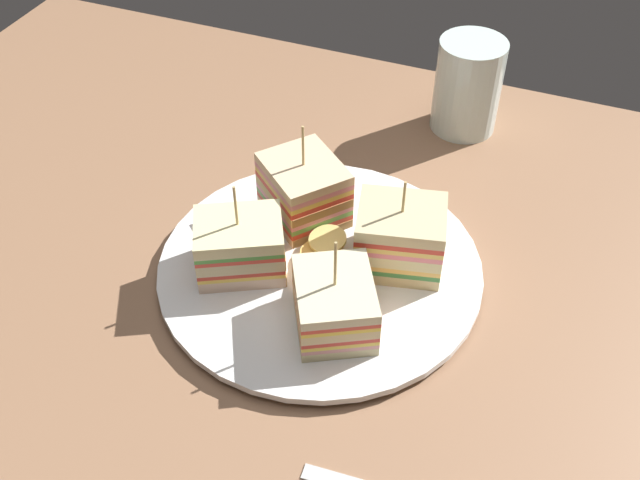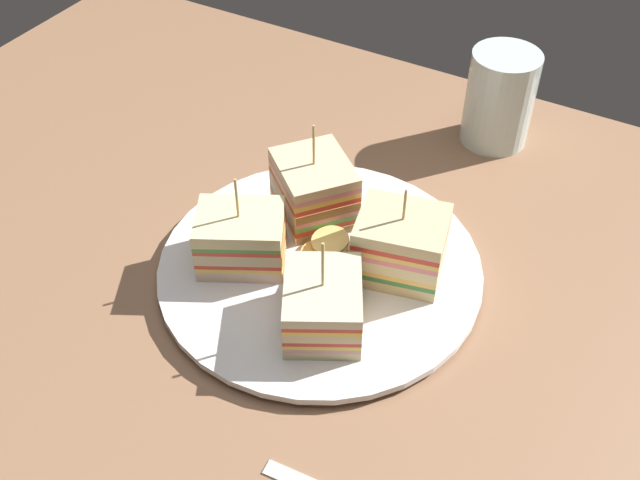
{
  "view_description": "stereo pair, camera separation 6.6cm",
  "coord_description": "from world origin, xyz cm",
  "px_view_note": "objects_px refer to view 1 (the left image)",
  "views": [
    {
      "loc": [
        -17.44,
        44.23,
        49.61
      ],
      "look_at": [
        0.0,
        0.0,
        4.22
      ],
      "focal_mm": 42.32,
      "sensor_mm": 36.0,
      "label": 1
    },
    {
      "loc": [
        -23.37,
        41.41,
        49.61
      ],
      "look_at": [
        0.0,
        0.0,
        4.22
      ],
      "focal_mm": 42.32,
      "sensor_mm": 36.0,
      "label": 2
    }
  ],
  "objects_px": {
    "sandwich_wedge_1": "(334,304)",
    "chip_pile": "(323,253)",
    "plate": "(320,268)",
    "sandwich_wedge_0": "(241,246)",
    "drinking_glass": "(467,92)",
    "sandwich_wedge_3": "(304,190)",
    "sandwich_wedge_2": "(399,237)"
  },
  "relations": [
    {
      "from": "sandwich_wedge_1",
      "to": "chip_pile",
      "type": "bearing_deg",
      "value": -0.25
    },
    {
      "from": "sandwich_wedge_0",
      "to": "drinking_glass",
      "type": "relative_size",
      "value": 0.91
    },
    {
      "from": "sandwich_wedge_3",
      "to": "plate",
      "type": "bearing_deg",
      "value": -16.19
    },
    {
      "from": "plate",
      "to": "sandwich_wedge_1",
      "type": "xyz_separation_m",
      "value": [
        -0.04,
        0.06,
        0.03
      ]
    },
    {
      "from": "sandwich_wedge_2",
      "to": "plate",
      "type": "bearing_deg",
      "value": 11.41
    },
    {
      "from": "sandwich_wedge_3",
      "to": "drinking_glass",
      "type": "xyz_separation_m",
      "value": [
        -0.1,
        -0.22,
        0.0
      ]
    },
    {
      "from": "sandwich_wedge_1",
      "to": "sandwich_wedge_2",
      "type": "xyz_separation_m",
      "value": [
        -0.03,
        -0.09,
        0.01
      ]
    },
    {
      "from": "sandwich_wedge_3",
      "to": "drinking_glass",
      "type": "relative_size",
      "value": 0.98
    },
    {
      "from": "sandwich_wedge_3",
      "to": "chip_pile",
      "type": "bearing_deg",
      "value": -12.48
    },
    {
      "from": "sandwich_wedge_2",
      "to": "sandwich_wedge_3",
      "type": "height_order",
      "value": "sandwich_wedge_3"
    },
    {
      "from": "sandwich_wedge_0",
      "to": "sandwich_wedge_2",
      "type": "relative_size",
      "value": 1.02
    },
    {
      "from": "sandwich_wedge_0",
      "to": "sandwich_wedge_2",
      "type": "bearing_deg",
      "value": -3.24
    },
    {
      "from": "sandwich_wedge_0",
      "to": "drinking_glass",
      "type": "bearing_deg",
      "value": 39.58
    },
    {
      "from": "plate",
      "to": "sandwich_wedge_0",
      "type": "height_order",
      "value": "sandwich_wedge_0"
    },
    {
      "from": "sandwich_wedge_3",
      "to": "chip_pile",
      "type": "xyz_separation_m",
      "value": [
        -0.04,
        0.05,
        -0.02
      ]
    },
    {
      "from": "sandwich_wedge_0",
      "to": "sandwich_wedge_3",
      "type": "relative_size",
      "value": 0.93
    },
    {
      "from": "sandwich_wedge_3",
      "to": "chip_pile",
      "type": "relative_size",
      "value": 1.4
    },
    {
      "from": "sandwich_wedge_1",
      "to": "chip_pile",
      "type": "xyz_separation_m",
      "value": [
        0.04,
        -0.07,
        -0.02
      ]
    },
    {
      "from": "plate",
      "to": "sandwich_wedge_3",
      "type": "bearing_deg",
      "value": -56.13
    },
    {
      "from": "sandwich_wedge_0",
      "to": "chip_pile",
      "type": "distance_m",
      "value": 0.08
    },
    {
      "from": "sandwich_wedge_0",
      "to": "sandwich_wedge_3",
      "type": "height_order",
      "value": "sandwich_wedge_3"
    },
    {
      "from": "plate",
      "to": "chip_pile",
      "type": "relative_size",
      "value": 4.01
    },
    {
      "from": "sandwich_wedge_0",
      "to": "sandwich_wedge_3",
      "type": "xyz_separation_m",
      "value": [
        -0.02,
        -0.09,
        0.0
      ]
    },
    {
      "from": "plate",
      "to": "sandwich_wedge_3",
      "type": "height_order",
      "value": "sandwich_wedge_3"
    },
    {
      "from": "plate",
      "to": "drinking_glass",
      "type": "bearing_deg",
      "value": -103.13
    },
    {
      "from": "sandwich_wedge_1",
      "to": "plate",
      "type": "bearing_deg",
      "value": 2.79
    },
    {
      "from": "chip_pile",
      "to": "sandwich_wedge_1",
      "type": "bearing_deg",
      "value": 118.2
    },
    {
      "from": "plate",
      "to": "drinking_glass",
      "type": "xyz_separation_m",
      "value": [
        -0.06,
        -0.28,
        0.04
      ]
    },
    {
      "from": "sandwich_wedge_3",
      "to": "drinking_glass",
      "type": "bearing_deg",
      "value": 104.58
    },
    {
      "from": "sandwich_wedge_1",
      "to": "drinking_glass",
      "type": "height_order",
      "value": "sandwich_wedge_1"
    },
    {
      "from": "plate",
      "to": "sandwich_wedge_1",
      "type": "relative_size",
      "value": 3.02
    },
    {
      "from": "drinking_glass",
      "to": "sandwich_wedge_1",
      "type": "bearing_deg",
      "value": 85.2
    }
  ]
}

